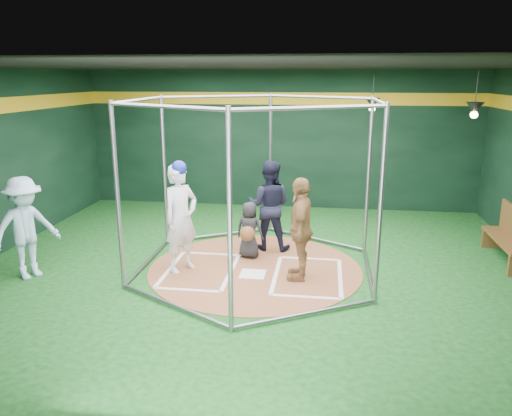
# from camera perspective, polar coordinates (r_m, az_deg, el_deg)

# --- Properties ---
(room_shell) EXTENTS (10.10, 9.10, 3.53)m
(room_shell) POSITION_cam_1_polar(r_m,az_deg,el_deg) (8.52, -0.09, 4.10)
(room_shell) COLOR #0D3C11
(room_shell) RESTS_ON ground
(clay_disc) EXTENTS (3.80, 3.80, 0.01)m
(clay_disc) POSITION_cam_1_polar(r_m,az_deg,el_deg) (9.01, -0.09, -6.90)
(clay_disc) COLOR #945636
(clay_disc) RESTS_ON ground
(home_plate) EXTENTS (0.43, 0.43, 0.01)m
(home_plate) POSITION_cam_1_polar(r_m,az_deg,el_deg) (8.73, -0.37, -7.55)
(home_plate) COLOR white
(home_plate) RESTS_ON clay_disc
(batter_box_left) EXTENTS (1.17, 1.77, 0.01)m
(batter_box_left) POSITION_cam_1_polar(r_m,az_deg,el_deg) (8.95, -6.40, -7.07)
(batter_box_left) COLOR white
(batter_box_left) RESTS_ON clay_disc
(batter_box_right) EXTENTS (1.17, 1.77, 0.01)m
(batter_box_right) POSITION_cam_1_polar(r_m,az_deg,el_deg) (8.70, 5.94, -7.73)
(batter_box_right) COLOR white
(batter_box_right) RESTS_ON clay_disc
(batting_cage) EXTENTS (4.05, 4.67, 3.00)m
(batting_cage) POSITION_cam_1_polar(r_m,az_deg,el_deg) (8.57, -0.09, 2.42)
(batting_cage) COLOR gray
(batting_cage) RESTS_ON ground
(pendant_lamp_near) EXTENTS (0.34, 0.34, 0.90)m
(pendant_lamp_near) POSITION_cam_1_polar(r_m,az_deg,el_deg) (11.94, 13.17, 11.57)
(pendant_lamp_near) COLOR black
(pendant_lamp_near) RESTS_ON room_shell
(pendant_lamp_far) EXTENTS (0.34, 0.34, 0.90)m
(pendant_lamp_far) POSITION_cam_1_polar(r_m,az_deg,el_deg) (10.68, 23.72, 10.38)
(pendant_lamp_far) COLOR black
(pendant_lamp_far) RESTS_ON room_shell
(batter_figure) EXTENTS (0.76, 0.82, 1.96)m
(batter_figure) POSITION_cam_1_polar(r_m,az_deg,el_deg) (8.73, -8.58, -1.02)
(batter_figure) COLOR silver
(batter_figure) RESTS_ON clay_disc
(visitor_leopard) EXTENTS (0.44, 1.03, 1.75)m
(visitor_leopard) POSITION_cam_1_polar(r_m,az_deg,el_deg) (8.34, 5.12, -2.37)
(visitor_leopard) COLOR tan
(visitor_leopard) RESTS_ON clay_disc
(catcher_figure) EXTENTS (0.59, 0.61, 1.08)m
(catcher_figure) POSITION_cam_1_polar(r_m,az_deg,el_deg) (9.35, -0.78, -2.54)
(catcher_figure) COLOR black
(catcher_figure) RESTS_ON clay_disc
(umpire) EXTENTS (0.90, 0.72, 1.77)m
(umpire) POSITION_cam_1_polar(r_m,az_deg,el_deg) (9.75, 1.51, 0.30)
(umpire) COLOR black
(umpire) RESTS_ON clay_disc
(bystander_blue) EXTENTS (1.16, 1.30, 1.75)m
(bystander_blue) POSITION_cam_1_polar(r_m,az_deg,el_deg) (9.23, -24.85, -2.08)
(bystander_blue) COLOR #AFCCE7
(bystander_blue) RESTS_ON ground
(dugout_bench) EXTENTS (0.40, 1.71, 1.00)m
(dugout_bench) POSITION_cam_1_polar(r_m,az_deg,el_deg) (10.34, 27.16, -2.76)
(dugout_bench) COLOR brown
(dugout_bench) RESTS_ON ground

